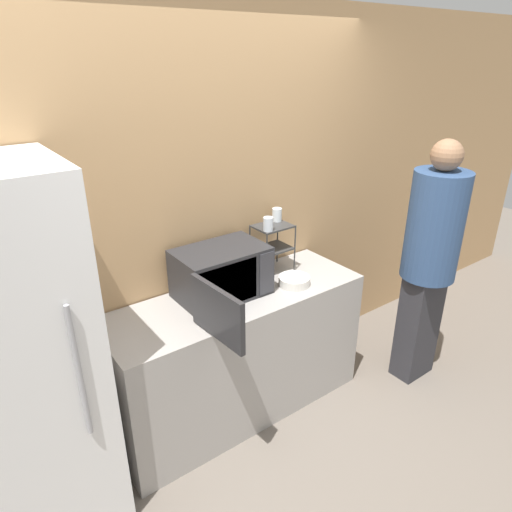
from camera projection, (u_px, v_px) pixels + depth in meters
ground_plane at (264, 430)px, 3.02m from camera, size 12.00×12.00×0.00m
wall_back at (207, 220)px, 2.94m from camera, size 8.00×0.06×2.60m
counter at (238, 354)px, 3.05m from camera, size 1.72×0.58×0.89m
microwave at (221, 274)px, 2.80m from camera, size 0.59×0.80×0.31m
dish_rack at (273, 239)px, 3.11m from camera, size 0.25×0.20×0.34m
glass_front_left at (268, 224)px, 2.96m from camera, size 0.07×0.07×0.09m
glass_back_right at (277, 215)px, 3.13m from camera, size 0.07×0.07×0.09m
bowl at (294, 281)px, 2.99m from camera, size 0.21×0.21×0.06m
person at (430, 254)px, 3.17m from camera, size 0.37×0.37×1.80m
refrigerator at (11, 369)px, 2.11m from camera, size 0.73×0.69×1.90m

